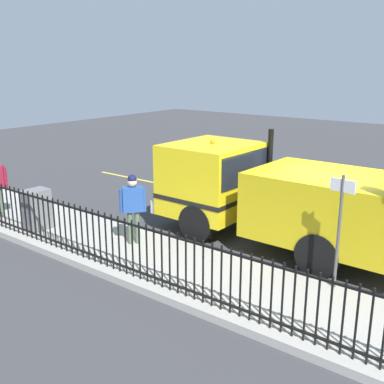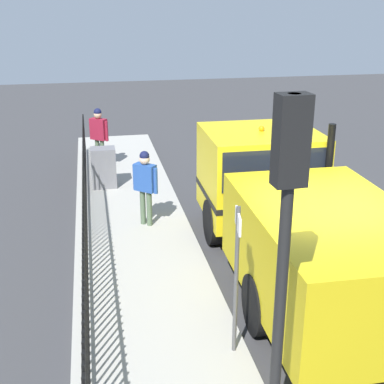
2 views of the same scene
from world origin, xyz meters
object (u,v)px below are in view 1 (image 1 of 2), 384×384
object	(u,v)px
utility_cabinet	(37,210)
work_truck	(271,192)
worker_standing	(133,202)
traffic_cone	(269,202)
street_sign	(340,218)

from	to	relation	value
utility_cabinet	work_truck	bearing A→B (deg)	122.24
utility_cabinet	worker_standing	bearing A→B (deg)	107.04
worker_standing	traffic_cone	size ratio (longest dim) A/B	2.27
work_truck	utility_cabinet	world-z (taller)	work_truck
worker_standing	utility_cabinet	world-z (taller)	worker_standing
worker_standing	traffic_cone	world-z (taller)	worker_standing
utility_cabinet	traffic_cone	world-z (taller)	utility_cabinet
street_sign	utility_cabinet	bearing A→B (deg)	-78.00
work_truck	traffic_cone	distance (m)	2.49
work_truck	traffic_cone	size ratio (longest dim) A/B	8.98
traffic_cone	utility_cabinet	bearing A→B (deg)	-37.06
work_truck	worker_standing	size ratio (longest dim) A/B	3.96
work_truck	utility_cabinet	size ratio (longest dim) A/B	6.31
utility_cabinet	street_sign	size ratio (longest dim) A/B	0.48
traffic_cone	work_truck	bearing A→B (deg)	29.19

